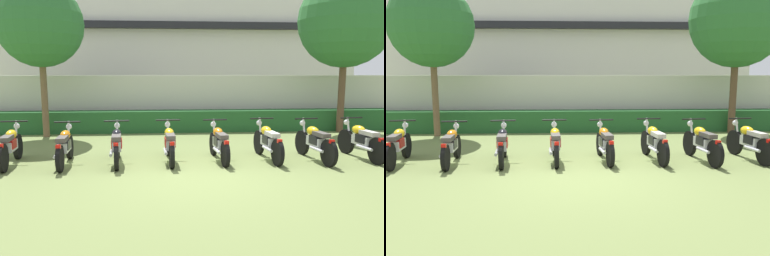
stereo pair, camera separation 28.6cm
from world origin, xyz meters
TOP-DOWN VIEW (x-y plane):
  - ground at (0.00, 0.00)m, footprint 60.00×60.00m
  - building at (0.00, 16.93)m, footprint 20.70×6.50m
  - compound_wall at (0.00, 6.65)m, footprint 19.66×0.30m
  - hedge_row at (0.00, 5.95)m, footprint 15.73×0.70m
  - parked_car at (-3.66, 10.29)m, footprint 4.70×2.53m
  - tree_near_inspector at (-4.50, 5.19)m, footprint 2.68×2.68m
  - tree_far_side at (5.50, 5.36)m, footprint 3.17×3.17m
  - motorcycle_in_row_0 at (-4.15, 1.33)m, footprint 0.60×1.89m
  - motorcycle_in_row_1 at (-2.93, 1.26)m, footprint 0.60×1.86m
  - motorcycle_in_row_2 at (-1.77, 1.31)m, footprint 0.60×1.84m
  - motorcycle_in_row_3 at (-0.55, 1.42)m, footprint 0.60×1.90m
  - motorcycle_in_row_4 at (0.62, 1.41)m, footprint 0.60×1.82m
  - motorcycle_in_row_5 at (1.81, 1.42)m, footprint 0.60×1.90m
  - motorcycle_in_row_6 at (2.92, 1.27)m, footprint 0.60×1.91m
  - motorcycle_in_row_7 at (4.11, 1.34)m, footprint 0.60×1.87m

SIDE VIEW (x-z plane):
  - ground at x=0.00m, z-range 0.00..0.00m
  - hedge_row at x=0.00m, z-range 0.00..0.75m
  - motorcycle_in_row_3 at x=-0.55m, z-range -0.03..0.91m
  - motorcycle_in_row_1 at x=-2.93m, z-range -0.03..0.91m
  - motorcycle_in_row_4 at x=0.62m, z-range -0.03..0.91m
  - motorcycle_in_row_2 at x=-1.77m, z-range -0.03..0.92m
  - motorcycle_in_row_0 at x=-4.15m, z-range -0.03..0.93m
  - motorcycle_in_row_5 at x=1.81m, z-range -0.03..0.93m
  - motorcycle_in_row_6 at x=2.92m, z-range -0.03..0.94m
  - motorcycle_in_row_7 at x=4.11m, z-range -0.03..0.94m
  - parked_car at x=-3.66m, z-range -0.01..1.88m
  - compound_wall at x=0.00m, z-range 0.00..1.97m
  - tree_near_inspector at x=-4.50m, z-range 1.11..6.03m
  - tree_far_side at x=5.50m, z-range 1.11..6.51m
  - building at x=0.00m, z-range 0.00..8.65m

